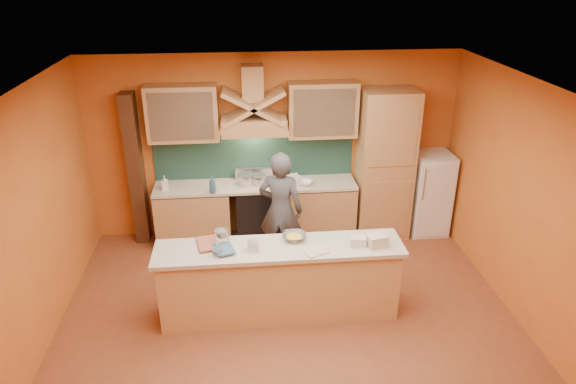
{
  "coord_description": "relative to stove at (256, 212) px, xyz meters",
  "views": [
    {
      "loc": [
        -0.5,
        -4.83,
        3.99
      ],
      "look_at": [
        0.06,
        0.9,
        1.36
      ],
      "focal_mm": 32.0,
      "sensor_mm": 36.0,
      "label": 1
    }
  ],
  "objects": [
    {
      "name": "floor",
      "position": [
        0.3,
        -2.2,
        -0.45
      ],
      "size": [
        5.5,
        5.0,
        0.01
      ],
      "primitive_type": "cube",
      "color": "brown",
      "rests_on": "ground"
    },
    {
      "name": "ceiling",
      "position": [
        0.3,
        -2.2,
        2.35
      ],
      "size": [
        5.5,
        5.0,
        0.01
      ],
      "primitive_type": "cube",
      "color": "white",
      "rests_on": "wall_back"
    },
    {
      "name": "wall_back",
      "position": [
        0.3,
        0.3,
        0.95
      ],
      "size": [
        5.5,
        0.02,
        2.8
      ],
      "primitive_type": "cube",
      "color": "orange",
      "rests_on": "floor"
    },
    {
      "name": "wall_left",
      "position": [
        -2.45,
        -2.2,
        0.95
      ],
      "size": [
        0.02,
        5.0,
        2.8
      ],
      "primitive_type": "cube",
      "color": "orange",
      "rests_on": "floor"
    },
    {
      "name": "wall_right",
      "position": [
        3.05,
        -2.2,
        0.95
      ],
      "size": [
        0.02,
        5.0,
        2.8
      ],
      "primitive_type": "cube",
      "color": "orange",
      "rests_on": "floor"
    },
    {
      "name": "base_cabinet_left",
      "position": [
        -0.95,
        0.0,
        -0.02
      ],
      "size": [
        1.1,
        0.6,
        0.86
      ],
      "primitive_type": "cube",
      "color": "tan",
      "rests_on": "floor"
    },
    {
      "name": "base_cabinet_right",
      "position": [
        0.95,
        0.0,
        -0.02
      ],
      "size": [
        1.1,
        0.6,
        0.86
      ],
      "primitive_type": "cube",
      "color": "tan",
      "rests_on": "floor"
    },
    {
      "name": "counter_top",
      "position": [
        -0.0,
        0.0,
        0.45
      ],
      "size": [
        3.0,
        0.62,
        0.04
      ],
      "primitive_type": "cube",
      "color": "beige",
      "rests_on": "base_cabinet_left"
    },
    {
      "name": "stove",
      "position": [
        0.0,
        0.0,
        0.0
      ],
      "size": [
        0.6,
        0.58,
        0.9
      ],
      "primitive_type": "cube",
      "color": "black",
      "rests_on": "floor"
    },
    {
      "name": "backsplash",
      "position": [
        -0.0,
        0.28,
        0.8
      ],
      "size": [
        3.0,
        0.03,
        0.7
      ],
      "primitive_type": "cube",
      "color": "#1A3A32",
      "rests_on": "wall_back"
    },
    {
      "name": "range_hood",
      "position": [
        0.0,
        0.05,
        1.37
      ],
      "size": [
        0.92,
        0.5,
        0.24
      ],
      "primitive_type": "cube",
      "color": "tan",
      "rests_on": "wall_back"
    },
    {
      "name": "hood_chimney",
      "position": [
        0.0,
        0.15,
        1.95
      ],
      "size": [
        0.3,
        0.3,
        0.5
      ],
      "primitive_type": "cube",
      "color": "tan",
      "rests_on": "wall_back"
    },
    {
      "name": "upper_cabinet_left",
      "position": [
        -1.0,
        0.12,
        1.55
      ],
      "size": [
        1.0,
        0.35,
        0.8
      ],
      "primitive_type": "cube",
      "color": "tan",
      "rests_on": "wall_back"
    },
    {
      "name": "upper_cabinet_right",
      "position": [
        1.0,
        0.12,
        1.55
      ],
      "size": [
        1.0,
        0.35,
        0.8
      ],
      "primitive_type": "cube",
      "color": "tan",
      "rests_on": "wall_back"
    },
    {
      "name": "pantry_column",
      "position": [
        1.95,
        0.0,
        0.7
      ],
      "size": [
        0.8,
        0.6,
        2.3
      ],
      "primitive_type": "cube",
      "color": "tan",
      "rests_on": "floor"
    },
    {
      "name": "fridge",
      "position": [
        2.7,
        0.0,
        0.2
      ],
      "size": [
        0.58,
        0.6,
        1.3
      ],
      "primitive_type": "cube",
      "color": "white",
      "rests_on": "floor"
    },
    {
      "name": "trim_column_left",
      "position": [
        -1.75,
        0.15,
        0.7
      ],
      "size": [
        0.2,
        0.3,
        2.3
      ],
      "primitive_type": "cube",
      "color": "#472816",
      "rests_on": "floor"
    },
    {
      "name": "island_body",
      "position": [
        0.2,
        -1.9,
        -0.01
      ],
      "size": [
        2.8,
        0.55,
        0.88
      ],
      "primitive_type": "cube",
      "color": "#DFB172",
      "rests_on": "floor"
    },
    {
      "name": "island_top",
      "position": [
        0.2,
        -1.9,
        0.47
      ],
      "size": [
        2.9,
        0.62,
        0.05
      ],
      "primitive_type": "cube",
      "color": "beige",
      "rests_on": "island_body"
    },
    {
      "name": "person",
      "position": [
        0.31,
        -0.75,
        0.39
      ],
      "size": [
        0.71,
        0.57,
        1.69
      ],
      "primitive_type": "imported",
      "rotation": [
        0.0,
        0.0,
        2.83
      ],
      "color": "#4C4C51",
      "rests_on": "floor"
    },
    {
      "name": "pot_large",
      "position": [
        -0.14,
        0.01,
        0.53
      ],
      "size": [
        0.28,
        0.28,
        0.17
      ],
      "primitive_type": "cylinder",
      "rotation": [
        0.0,
        0.0,
        0.22
      ],
      "color": "silver",
      "rests_on": "stove"
    },
    {
      "name": "pot_small",
      "position": [
        0.04,
        -0.0,
        0.51
      ],
      "size": [
        0.22,
        0.22,
        0.13
      ],
      "primitive_type": "cylinder",
      "rotation": [
        0.0,
        0.0,
        0.14
      ],
      "color": "#B5B4BB",
      "rests_on": "stove"
    },
    {
      "name": "soap_bottle_a",
      "position": [
        -1.32,
        -0.07,
        0.58
      ],
      "size": [
        0.11,
        0.11,
        0.21
      ],
      "primitive_type": "imported",
      "rotation": [
        0.0,
        0.0,
        0.14
      ],
      "color": "white",
      "rests_on": "counter_top"
    },
    {
      "name": "soap_bottle_b",
      "position": [
        -0.62,
        -0.26,
        0.6
      ],
      "size": [
        0.13,
        0.13,
        0.26
      ],
      "primitive_type": "imported",
      "rotation": [
        0.0,
        0.0,
        0.42
      ],
      "color": "#2F6081",
      "rests_on": "counter_top"
    },
    {
      "name": "bowl_back",
      "position": [
        0.74,
        -0.1,
        0.5
      ],
      "size": [
        0.25,
        0.25,
        0.06
      ],
      "primitive_type": "imported",
      "rotation": [
        0.0,
        0.0,
        0.23
      ],
      "color": "white",
      "rests_on": "counter_top"
    },
    {
      "name": "dish_rack",
      "position": [
        0.51,
        -0.03,
        0.52
      ],
      "size": [
        0.34,
        0.29,
        0.11
      ],
      "primitive_type": "cube",
      "rotation": [
        0.0,
        0.0,
        0.19
      ],
      "color": "silver",
      "rests_on": "counter_top"
    },
    {
      "name": "book_lower",
      "position": [
        -0.74,
        -1.81,
        0.51
      ],
      "size": [
        0.32,
        0.4,
        0.03
      ],
      "primitive_type": "imported",
      "rotation": [
        0.0,
        0.0,
        0.19
      ],
      "color": "#AD563E",
      "rests_on": "island_top"
    },
    {
      "name": "book_upper",
      "position": [
        -0.53,
        -1.97,
        0.53
      ],
      "size": [
        0.27,
        0.32,
        0.02
      ],
      "primitive_type": "imported",
      "rotation": [
        0.0,
        0.0,
        0.28
      ],
      "color": "#3B6583",
      "rests_on": "island_top"
    },
    {
      "name": "jar_large",
      "position": [
        -0.46,
        -1.76,
        0.58
      ],
      "size": [
        0.17,
        0.17,
        0.17
      ],
      "primitive_type": "cylinder",
      "rotation": [
        0.0,
        0.0,
        0.13
      ],
      "color": "white",
      "rests_on": "island_top"
    },
    {
      "name": "jar_small",
      "position": [
        -0.51,
        -2.02,
        0.57
      ],
      "size": [
        0.15,
        0.15,
        0.15
      ],
      "primitive_type": "cylinder",
      "rotation": [
        0.0,
        0.0,
        0.37
      ],
      "color": "white",
      "rests_on": "island_top"
    },
    {
      "name": "kitchen_scale",
      "position": [
        -0.1,
        -1.95,
        0.54
      ],
      "size": [
        0.13,
        0.13,
        0.1
      ],
      "primitive_type": "cube",
      "rotation": [
        0.0,
        0.0,
        -0.1
      ],
      "color": "silver",
      "rests_on": "island_top"
    },
    {
      "name": "mixing_bowl",
      "position": [
        0.39,
        -1.74,
        0.53
      ],
      "size": [
        0.29,
        0.29,
        0.07
      ],
      "primitive_type": "imported",
      "rotation": [
        0.0,
        0.0,
        -0.03
      ],
      "color": "white",
      "rests_on": "island_top"
    },
    {
      "name": "cloth",
      "position": [
        0.61,
        -2.06,
        0.5
      ],
      "size": [
        0.31,
        0.28,
        0.02
      ],
      "primitive_type": "cube",
      "rotation": [
        0.0,
        0.0,
        0.43
      ],
      "color": "beige",
      "rests_on": "island_top"
    },
    {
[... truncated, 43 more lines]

